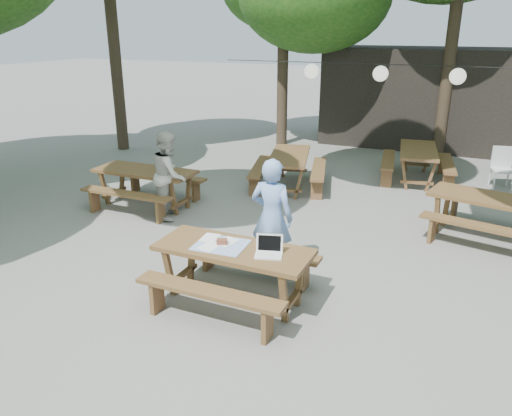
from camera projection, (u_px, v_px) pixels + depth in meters
The scene contains 13 objects.
ground at pixel (292, 297), 6.63m from camera, with size 80.00×80.00×0.00m, color slate.
pavilion at pixel (431, 97), 14.95m from camera, with size 6.00×3.00×2.80m, color black.
main_picnic_table at pixel (234, 273), 6.43m from camera, with size 2.00×1.58×0.75m.
picnic_table_nw at pixel (146, 187), 9.86m from camera, with size 2.02×1.62×0.75m.
picnic_table_ne at pixel (491, 218), 8.27m from camera, with size 2.18×1.93×0.75m.
picnic_table_far_w at pixel (289, 170), 11.02m from camera, with size 2.02×2.25×0.75m.
picnic_table_far_e at pixel (417, 164), 11.52m from camera, with size 1.85×2.11×0.75m.
woman at pixel (272, 217), 7.02m from camera, with size 0.62×0.41×1.71m, color #7EA4E6.
second_person at pixel (170, 175), 9.19m from camera, with size 0.79×0.62×1.63m, color silver.
plastic_chair at pixel (501, 176), 11.04m from camera, with size 0.53×0.53×0.90m.
laptop at pixel (269, 250), 6.10m from camera, with size 0.39×0.35×0.24m.
tabletop_clutter at pixel (220, 244), 6.38m from camera, with size 0.69×0.60×0.08m.
paper_lanterns at pixel (381, 73), 11.02m from camera, with size 9.00×0.34×0.38m.
Camera 1 is at (1.96, -5.51, 3.38)m, focal length 35.00 mm.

